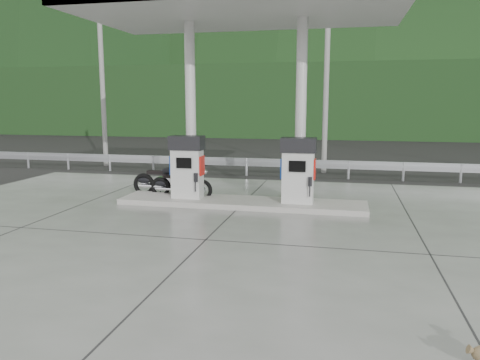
% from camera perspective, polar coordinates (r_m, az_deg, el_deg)
% --- Properties ---
extents(ground, '(160.00, 160.00, 0.00)m').
position_cam_1_polar(ground, '(10.98, -2.68, -5.93)').
color(ground, black).
rests_on(ground, ground).
extents(forecourt_apron, '(18.00, 14.00, 0.02)m').
position_cam_1_polar(forecourt_apron, '(10.98, -2.68, -5.88)').
color(forecourt_apron, slate).
rests_on(forecourt_apron, ground).
extents(pump_island, '(7.00, 1.40, 0.15)m').
position_cam_1_polar(pump_island, '(13.32, 0.15, -2.76)').
color(pump_island, gray).
rests_on(pump_island, forecourt_apron).
extents(gas_pump_left, '(0.95, 0.55, 1.80)m').
position_cam_1_polar(gas_pump_left, '(13.58, -6.45, 1.59)').
color(gas_pump_left, silver).
rests_on(gas_pump_left, pump_island).
extents(gas_pump_right, '(0.95, 0.55, 1.80)m').
position_cam_1_polar(gas_pump_right, '(12.90, 7.11, 1.17)').
color(gas_pump_right, silver).
rests_on(gas_pump_right, pump_island).
extents(canopy_column_left, '(0.30, 0.30, 5.00)m').
position_cam_1_polar(canopy_column_left, '(13.84, -6.03, 8.39)').
color(canopy_column_left, silver).
rests_on(canopy_column_left, pump_island).
extents(canopy_column_right, '(0.30, 0.30, 5.00)m').
position_cam_1_polar(canopy_column_right, '(13.17, 7.42, 8.32)').
color(canopy_column_right, silver).
rests_on(canopy_column_right, pump_island).
extents(canopy_roof, '(8.50, 5.00, 0.40)m').
position_cam_1_polar(canopy_roof, '(13.25, 0.16, 20.14)').
color(canopy_roof, silver).
rests_on(canopy_roof, canopy_column_left).
extents(guardrail, '(26.00, 0.16, 1.42)m').
position_cam_1_polar(guardrail, '(18.56, 3.83, 2.61)').
color(guardrail, '#B0B3B8').
rests_on(guardrail, ground).
extents(road, '(60.00, 7.00, 0.01)m').
position_cam_1_polar(road, '(22.09, 5.20, 1.84)').
color(road, black).
rests_on(road, ground).
extents(utility_pole_a, '(0.22, 0.22, 8.00)m').
position_cam_1_polar(utility_pole_a, '(22.51, -16.46, 11.84)').
color(utility_pole_a, gray).
rests_on(utility_pole_a, ground).
extents(utility_pole_b, '(0.22, 0.22, 8.00)m').
position_cam_1_polar(utility_pole_b, '(19.76, 10.50, 12.45)').
color(utility_pole_b, gray).
rests_on(utility_pole_b, ground).
extents(tree_band, '(80.00, 6.00, 6.00)m').
position_cam_1_polar(tree_band, '(40.31, 8.75, 9.46)').
color(tree_band, black).
rests_on(tree_band, ground).
extents(forested_hills, '(100.00, 40.00, 140.00)m').
position_cam_1_polar(forested_hills, '(70.33, 10.40, 6.92)').
color(forested_hills, black).
rests_on(forested_hills, ground).
extents(motorcycle_left, '(2.11, 0.68, 1.00)m').
position_cam_1_polar(motorcycle_left, '(14.68, -8.88, -0.05)').
color(motorcycle_left, black).
rests_on(motorcycle_left, forecourt_apron).
extents(motorcycle_right, '(1.94, 0.76, 0.90)m').
position_cam_1_polar(motorcycle_right, '(14.28, -7.20, -0.48)').
color(motorcycle_right, black).
rests_on(motorcycle_right, forecourt_apron).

